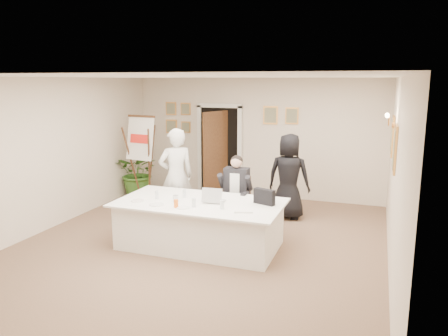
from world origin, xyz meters
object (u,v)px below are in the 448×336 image
laptop_bag (264,197)px  oj_glass (176,204)px  potted_palm (139,172)px  steel_jug (176,198)px  flip_chart (144,163)px  seated_man (236,193)px  paper_stack (243,211)px  conference_table (200,224)px  laptop (214,194)px  standing_woman (289,176)px  standing_man (176,176)px

laptop_bag → oj_glass: laptop_bag is taller
potted_palm → steel_jug: (2.25, -2.65, 0.25)m
flip_chart → steel_jug: size_ratio=17.69×
seated_man → paper_stack: size_ratio=5.02×
seated_man → steel_jug: (-0.67, -1.15, 0.12)m
flip_chart → oj_glass: 3.28m
seated_man → paper_stack: (0.55, -1.30, 0.08)m
conference_table → paper_stack: (0.85, -0.29, 0.40)m
flip_chart → oj_glass: flip_chart is taller
potted_palm → laptop: bearing=-40.5°
laptop → paper_stack: size_ratio=1.27×
standing_woman → oj_glass: (-1.30, -2.45, -0.02)m
conference_table → potted_palm: potted_palm is taller
steel_jug → seated_man: bearing=59.7°
seated_man → oj_glass: size_ratio=10.89×
flip_chart → steel_jug: 2.95m
standing_man → oj_glass: size_ratio=14.27×
laptop_bag → paper_stack: 0.55m
standing_man → standing_woman: standing_man is taller
paper_stack → oj_glass: 1.08m
standing_man → steel_jug: 1.29m
conference_table → steel_jug: bearing=-160.0°
laptop_bag → paper_stack: laptop_bag is taller
laptop_bag → oj_glass: (-1.26, -0.65, -0.06)m
laptop_bag → flip_chart: bearing=168.6°
seated_man → laptop_bag: seated_man is taller
potted_palm → paper_stack: size_ratio=4.15×
conference_table → flip_chart: size_ratio=1.41×
laptop → steel_jug: size_ratio=3.26×
paper_stack → steel_jug: (-1.22, 0.15, 0.04)m
seated_man → flip_chart: flip_chart is taller
conference_table → seated_man: 1.10m
laptop_bag → oj_glass: size_ratio=2.77×
standing_woman → steel_jug: standing_woman is taller
seated_man → oj_glass: seated_man is taller
flip_chart → paper_stack: (3.10, -2.42, -0.11)m
seated_man → flip_chart: bearing=170.0°
potted_palm → laptop: size_ratio=3.26×
steel_jug → laptop: bearing=19.3°
oj_glass → seated_man: bearing=70.4°
standing_man → steel_jug: (0.55, -1.16, -0.10)m
flip_chart → steel_jug: flip_chart is taller
laptop_bag → laptop: bearing=-151.8°
potted_palm → laptop: 3.77m
potted_palm → paper_stack: bearing=-39.0°
standing_man → laptop_bag: 2.13m
standing_man → paper_stack: (1.77, -1.32, -0.14)m
potted_palm → oj_glass: (2.40, -2.95, 0.26)m
oj_glass → standing_man: bearing=115.6°
oj_glass → laptop: bearing=48.6°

